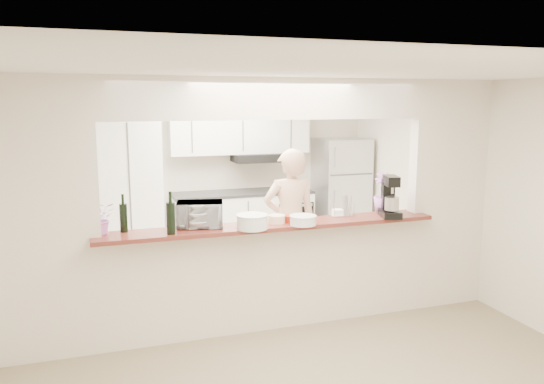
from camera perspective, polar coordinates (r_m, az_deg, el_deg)
name	(u,v)px	position (r m, az deg, el deg)	size (l,w,h in m)	color
floor	(271,326)	(5.60, -0.11, -14.24)	(6.00, 6.00, 0.00)	gray
tile_overlay	(233,278)	(6.98, -4.18, -9.26)	(5.00, 2.90, 0.01)	beige
partition	(271,183)	(5.18, -0.12, 0.93)	(5.00, 0.15, 2.50)	white
bar_counter	(271,272)	(5.39, -0.10, -8.65)	(3.40, 0.38, 1.09)	white
kitchen_cabinets	(200,191)	(7.82, -7.73, 0.07)	(3.15, 0.62, 2.25)	silver
refrigerator	(341,192)	(8.47, 7.41, -0.03)	(0.75, 0.70, 1.70)	silver
flower_left	(101,218)	(5.01, -17.96, -2.70)	(0.26, 0.23, 0.29)	#E277C7
wine_bottle_a	(124,217)	(5.04, -15.68, -2.62)	(0.07, 0.07, 0.35)	black
wine_bottle_b	(171,218)	(4.85, -10.83, -2.72)	(0.08, 0.08, 0.39)	black
toaster_oven	(200,214)	(5.10, -7.78, -2.40)	(0.44, 0.30, 0.24)	#B2B3B8
serving_bowls	(200,215)	(5.10, -7.78, -2.45)	(0.32, 0.32, 0.23)	white
plate_stack_a	(252,222)	(4.99, -2.16, -3.21)	(0.30, 0.30, 0.14)	white
plate_stack_b	(303,220)	(5.15, 3.34, -3.04)	(0.26, 0.26, 0.09)	white
red_bowl	(291,219)	(5.28, 2.05, -2.88)	(0.14, 0.14, 0.06)	maroon
tan_bowl	(277,219)	(5.23, 0.51, -2.92)	(0.17, 0.17, 0.08)	beige
utensil_caddy	(342,207)	(5.57, 7.55, -1.65)	(0.25, 0.16, 0.22)	silver
stand_mixer	(390,198)	(5.61, 12.58, -0.68)	(0.26, 0.33, 0.43)	black
flower_right	(385,193)	(5.79, 12.03, -0.12)	(0.24, 0.24, 0.43)	#CD75DA
person	(290,223)	(6.20, 1.95, -3.39)	(0.63, 0.42, 1.74)	#D6A78B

